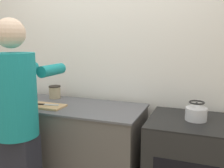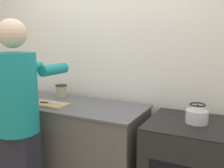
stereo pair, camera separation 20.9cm
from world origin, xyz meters
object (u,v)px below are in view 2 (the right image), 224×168
(kettle, at_px, (197,115))
(canister_jar, at_px, (61,91))
(person, at_px, (19,115))
(cutting_board, at_px, (49,104))
(bowl_prep, at_px, (24,98))
(knife, at_px, (50,103))

(kettle, relative_size, canister_jar, 1.27)
(person, bearing_deg, cutting_board, 92.57)
(bowl_prep, bearing_deg, kettle, 5.23)
(cutting_board, xyz_separation_m, canister_jar, (-0.11, 0.33, 0.06))
(canister_jar, bearing_deg, bowl_prep, -124.43)
(kettle, bearing_deg, bowl_prep, -174.77)
(knife, bearing_deg, person, -99.34)
(bowl_prep, relative_size, canister_jar, 1.21)
(bowl_prep, height_order, canister_jar, canister_jar)
(cutting_board, bearing_deg, person, -87.43)
(cutting_board, height_order, kettle, kettle)
(knife, relative_size, canister_jar, 1.70)
(knife, xyz_separation_m, bowl_prep, (-0.34, -0.00, 0.01))
(knife, bearing_deg, kettle, -3.72)
(cutting_board, distance_m, bowl_prep, 0.33)
(person, relative_size, canister_jar, 12.52)
(knife, bearing_deg, canister_jar, 99.87)
(kettle, distance_m, bowl_prep, 1.67)
(knife, height_order, kettle, kettle)
(knife, distance_m, canister_jar, 0.35)
(bowl_prep, bearing_deg, cutting_board, -0.57)
(kettle, height_order, canister_jar, canister_jar)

